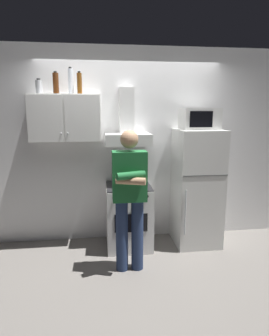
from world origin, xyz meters
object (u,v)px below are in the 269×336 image
stove_oven (129,216)px  range_hood (127,130)px  person_standing (130,196)px  upper_cabinet (65,118)px  bottle_rum_dark (56,83)px  bottle_beer_brown (79,83)px  microwave (199,119)px  bottle_canister_steel (39,87)px  bottle_vodka_clear (71,81)px  refrigerator (197,188)px

stove_oven → range_hood: 1.17m
range_hood → person_standing: (-0.05, -0.73, -0.70)m
upper_cabinet → stove_oven: bearing=-8.9°
upper_cabinet → bottle_rum_dark: bearing=159.5°
upper_cabinet → bottle_beer_brown: size_ratio=3.22×
range_hood → bottle_beer_brown: bottle_beer_brown is taller
upper_cabinet → person_standing: upper_cabinet is taller
bottle_rum_dark → bottle_beer_brown: 0.30m
range_hood → bottle_rum_dark: (-0.90, 0.04, 0.59)m
microwave → bottle_beer_brown: 1.62m
upper_cabinet → range_hood: bearing=0.1°
bottle_rum_dark → microwave: bearing=-4.5°
stove_oven → bottle_canister_steel: 2.04m
person_standing → bottle_rum_dark: bottle_rum_dark is taller
bottle_beer_brown → person_standing: bearing=-52.2°
upper_cabinet → bottle_canister_steel: bottle_canister_steel is taller
upper_cabinet → range_hood: size_ratio=1.20×
stove_oven → bottle_beer_brown: bottle_beer_brown is taller
upper_cabinet → bottle_vodka_clear: bottle_vodka_clear is taller
person_standing → bottle_vodka_clear: 1.65m
bottle_beer_brown → refrigerator: bearing=-4.0°
bottle_vodka_clear → bottle_beer_brown: bearing=-15.7°
range_hood → bottle_canister_steel: size_ratio=3.99×
bottle_rum_dark → bottle_beer_brown: size_ratio=1.01×
range_hood → bottle_canister_steel: bearing=-179.7°
upper_cabinet → refrigerator: size_ratio=0.56×
range_hood → refrigerator: 1.25m
bottle_canister_steel → bottle_vodka_clear: bearing=2.8°
person_standing → bottle_beer_brown: bearing=127.8°
range_hood → bottle_canister_steel: bottle_canister_steel is taller
microwave → bottle_rum_dark: bearing=175.5°
refrigerator → bottle_rum_dark: size_ratio=5.68×
person_standing → bottle_beer_brown: size_ratio=5.87×
range_hood → bottle_beer_brown: size_ratio=2.69×
refrigerator → person_standing: (-1.00, -0.61, 0.10)m
refrigerator → bottle_vodka_clear: bottle_vodka_clear is taller
stove_oven → bottle_rum_dark: 1.98m
bottle_vodka_clear → bottle_beer_brown: bottle_vodka_clear is taller
bottle_beer_brown → range_hood: bearing=1.7°
range_hood → microwave: size_ratio=1.56×
stove_oven → microwave: size_ratio=1.82×
bottle_canister_steel → bottle_rum_dark: bottle_rum_dark is taller
bottle_rum_dark → upper_cabinet: bearing=-20.5°
person_standing → bottle_vodka_clear: (-0.67, 0.75, 1.31)m
range_hood → stove_oven: bearing=-90.0°
range_hood → person_standing: bearing=-93.9°
person_standing → bottle_vodka_clear: size_ratio=4.93×
upper_cabinet → person_standing: 1.35m
stove_oven → range_hood: (0.00, 0.13, 1.16)m
bottle_vodka_clear → bottle_beer_brown: size_ratio=1.19×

